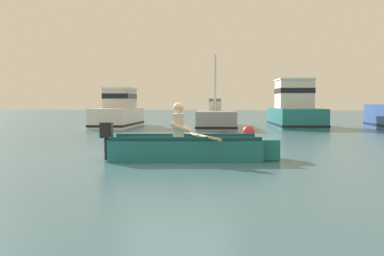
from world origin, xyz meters
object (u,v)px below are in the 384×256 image
moored_boat_white (119,112)px  moored_boat_teal (295,109)px  moored_boat_grey (215,119)px  rowboat_with_person (189,148)px  mooring_buoy (249,132)px

moored_boat_white → moored_boat_teal: (8.42, 1.10, 0.14)m
moored_boat_grey → moored_boat_teal: 3.87m
moored_boat_grey → rowboat_with_person: bearing=-87.0°
rowboat_with_person → moored_boat_teal: (3.11, 13.25, 0.60)m
rowboat_with_person → moored_boat_white: bearing=113.6°
moored_boat_teal → mooring_buoy: (-2.02, -7.05, -0.65)m
moored_boat_grey → mooring_buoy: moored_boat_grey is taller
moored_boat_grey → mooring_buoy: (1.75, -6.31, -0.18)m
rowboat_with_person → moored_boat_teal: 13.62m
moored_boat_grey → moored_boat_teal: bearing=11.2°
moored_boat_grey → mooring_buoy: bearing=-74.5°
rowboat_with_person → moored_boat_teal: moored_boat_teal is taller
moored_boat_white → moored_boat_teal: size_ratio=0.98×
moored_boat_white → mooring_buoy: (6.40, -5.95, -0.51)m
moored_boat_white → moored_boat_grey: moored_boat_grey is taller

